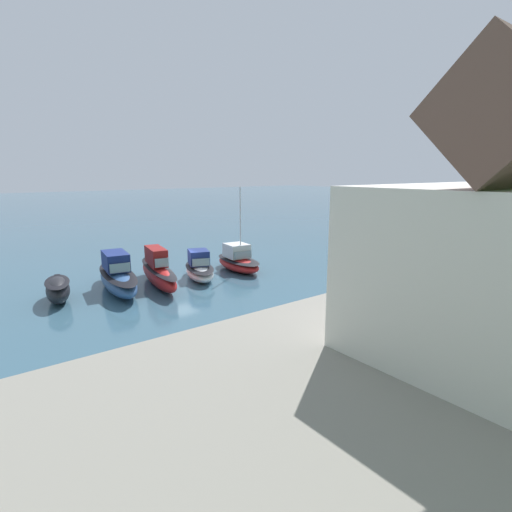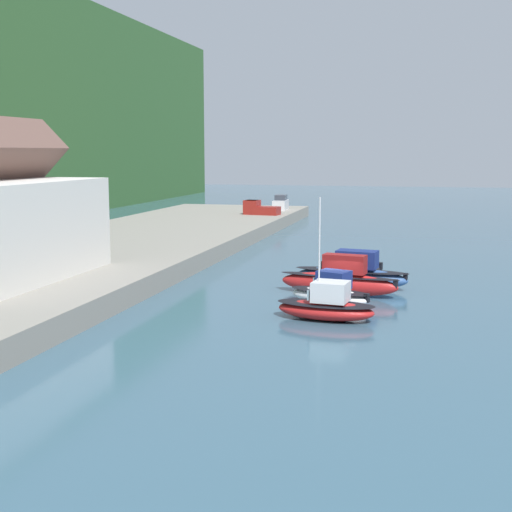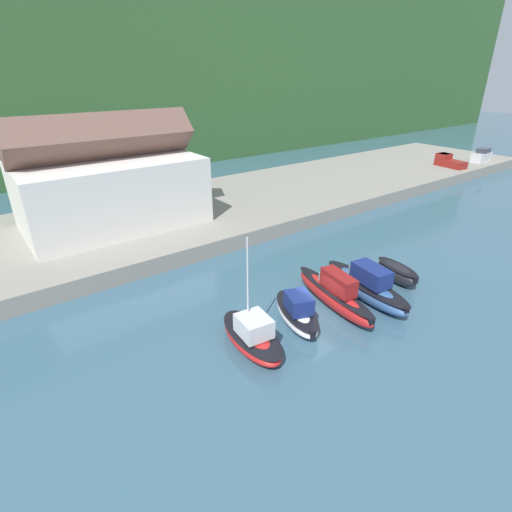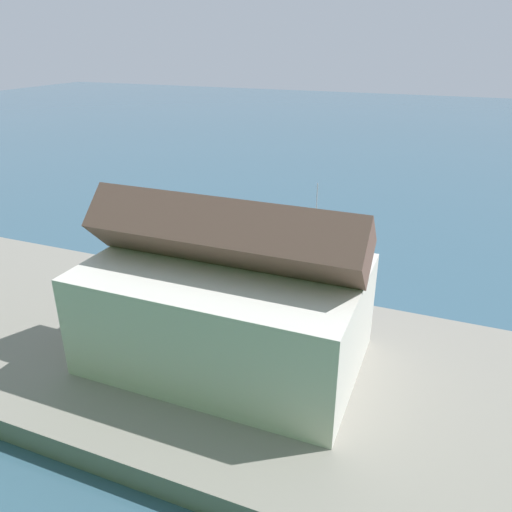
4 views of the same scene
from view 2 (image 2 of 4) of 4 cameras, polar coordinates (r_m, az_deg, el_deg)
The scene contains 9 objects.
ground_plane at distance 47.94m, azimuth 6.69°, elevation -3.55°, with size 320.00×320.00×0.00m, color #385B70.
quay_promenade at distance 55.36m, azimuth -17.38°, elevation -1.48°, with size 123.71×20.19×1.50m.
moored_boat_0 at distance 42.25m, azimuth 5.67°, elevation -3.99°, with size 3.14×6.15×7.24m.
moored_boat_1 at distance 46.19m, azimuth 6.00°, elevation -2.95°, with size 3.87×5.95×2.28m.
moored_boat_2 at distance 49.51m, azimuth 6.71°, elevation -1.92°, with size 2.94×8.65×2.85m.
moored_boat_3 at distance 52.27m, azimuth 7.70°, elevation -1.43°, with size 3.31×8.67×2.76m.
moored_boat_4 at distance 56.24m, azimuth 8.02°, elevation -0.94°, with size 2.32×4.41×1.58m.
parked_car_0 at distance 102.83m, azimuth 1.99°, elevation 4.22°, with size 4.29×2.02×2.16m.
pickup_truck_0 at distance 95.15m, azimuth 0.23°, elevation 3.83°, with size 2.55×4.94×1.90m.
Camera 2 is at (-46.56, -5.77, 9.84)m, focal length 50.00 mm.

